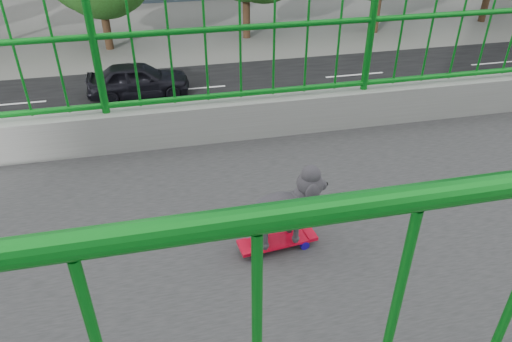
{
  "coord_description": "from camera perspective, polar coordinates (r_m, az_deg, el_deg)",
  "views": [
    {
      "loc": [
        1.91,
        -1.61,
        8.82
      ],
      "look_at": [
        -0.83,
        -1.01,
        7.01
      ],
      "focal_mm": 33.5,
      "sensor_mm": 36.0,
      "label": 1
    }
  ],
  "objects": [
    {
      "name": "road",
      "position": [
        17.39,
        -5.39,
        2.18
      ],
      "size": [
        18.0,
        90.0,
        0.02
      ],
      "primitive_type": "cube",
      "color": "black",
      "rests_on": "ground"
    },
    {
      "name": "railing",
      "position": [
        2.97,
        23.13,
        -2.91
      ],
      "size": [
        3.0,
        24.0,
        1.42
      ],
      "color": "gray",
      "rests_on": "footbridge"
    },
    {
      "name": "skateboard",
      "position": [
        2.69,
        2.57,
        -8.42
      ],
      "size": [
        0.18,
        0.45,
        0.06
      ],
      "rotation": [
        0.0,
        0.0,
        0.11
      ],
      "color": "red",
      "rests_on": "footbridge"
    },
    {
      "name": "poodle",
      "position": [
        2.55,
        3.24,
        -4.37
      ],
      "size": [
        0.24,
        0.49,
        0.4
      ],
      "rotation": [
        0.0,
        0.0,
        0.11
      ],
      "color": "#29262B",
      "rests_on": "skateboard"
    },
    {
      "name": "car_0",
      "position": [
        13.3,
        23.18,
        -7.56
      ],
      "size": [
        1.86,
        4.63,
        1.58
      ],
      "primitive_type": "imported",
      "color": "#B60A07",
      "rests_on": "ground"
    },
    {
      "name": "car_2",
      "position": [
        16.42,
        -10.87,
        2.76
      ],
      "size": [
        2.54,
        5.52,
        1.53
      ],
      "primitive_type": "imported",
      "rotation": [
        0.0,
        0.0,
        3.14
      ],
      "color": "white",
      "rests_on": "ground"
    },
    {
      "name": "car_4",
      "position": [
        22.24,
        -13.88,
        10.56
      ],
      "size": [
        1.79,
        4.46,
        1.52
      ],
      "primitive_type": "imported",
      "rotation": [
        0.0,
        0.0,
        3.14
      ],
      "color": "black",
      "rests_on": "ground"
    }
  ]
}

